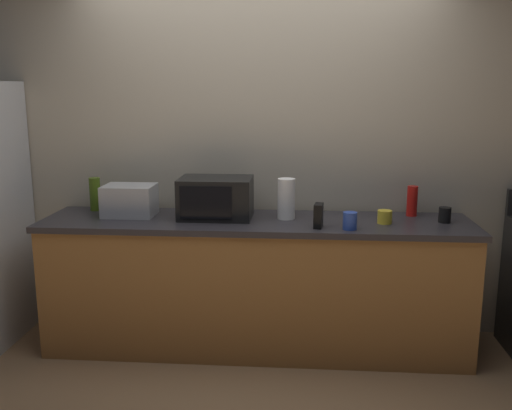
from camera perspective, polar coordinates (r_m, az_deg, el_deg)
ground_plane at (r=3.68m, az=-0.51°, el=-16.75°), size 8.00×8.00×0.00m
back_wall at (r=4.06m, az=0.46°, el=6.03°), size 6.40×0.10×2.70m
counter_run at (r=3.86m, az=0.00°, el=-8.00°), size 2.84×0.64×0.90m
microwave at (r=3.78m, az=-4.09°, el=0.73°), size 0.48×0.35×0.27m
toaster_oven at (r=3.93m, az=-12.65°, el=0.45°), size 0.34×0.26×0.21m
paper_towel_roll at (r=3.74m, az=3.08°, el=0.63°), size 0.12×0.12×0.27m
cordless_phone at (r=3.54m, az=6.33°, el=-1.07°), size 0.07×0.12×0.15m
bottle_hot_sauce at (r=3.97m, az=15.49°, el=0.39°), size 0.07×0.07×0.21m
bottle_olive_oil at (r=4.15m, az=-15.95°, el=1.07°), size 0.08×0.08×0.24m
mug_black at (r=3.85m, az=18.53°, el=-0.95°), size 0.08×0.08×0.10m
mug_blue at (r=3.52m, az=9.47°, el=-1.58°), size 0.09×0.09×0.11m
mug_yellow at (r=3.72m, az=12.88°, el=-1.18°), size 0.09×0.09×0.09m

